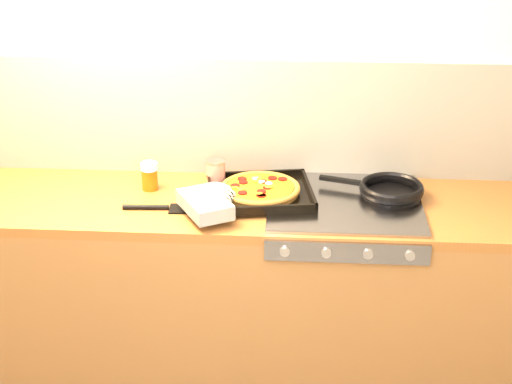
# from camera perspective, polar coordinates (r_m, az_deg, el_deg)

# --- Properties ---
(room_shell) EXTENTS (3.20, 3.20, 3.20)m
(room_shell) POSITION_cam_1_polar(r_m,az_deg,el_deg) (3.29, -1.37, 5.42)
(room_shell) COLOR white
(room_shell) RESTS_ON ground
(counter_run) EXTENTS (3.20, 0.62, 0.90)m
(counter_run) POSITION_cam_1_polar(r_m,az_deg,el_deg) (3.33, -1.70, -7.67)
(counter_run) COLOR brown
(counter_run) RESTS_ON ground
(stovetop) EXTENTS (0.60, 0.56, 0.02)m
(stovetop) POSITION_cam_1_polar(r_m,az_deg,el_deg) (3.11, 6.47, -0.79)
(stovetop) COLOR gray
(stovetop) RESTS_ON counter_run
(pizza_on_tray) EXTENTS (0.55, 0.54, 0.07)m
(pizza_on_tray) POSITION_cam_1_polar(r_m,az_deg,el_deg) (3.08, -0.82, -0.07)
(pizza_on_tray) COLOR black
(pizza_on_tray) RESTS_ON stovetop
(frying_pan) EXTENTS (0.45, 0.32, 0.04)m
(frying_pan) POSITION_cam_1_polar(r_m,az_deg,el_deg) (3.17, 9.72, 0.17)
(frying_pan) COLOR black
(frying_pan) RESTS_ON stovetop
(tomato_can) EXTENTS (0.08, 0.08, 0.11)m
(tomato_can) POSITION_cam_1_polar(r_m,az_deg,el_deg) (3.24, -2.93, 1.39)
(tomato_can) COLOR #A1170D
(tomato_can) RESTS_ON counter_run
(juice_glass) EXTENTS (0.07, 0.07, 0.12)m
(juice_glass) POSITION_cam_1_polar(r_m,az_deg,el_deg) (3.23, -7.75, 1.17)
(juice_glass) COLOR #C84E0B
(juice_glass) RESTS_ON counter_run
(wooden_spoon) EXTENTS (0.30, 0.09, 0.02)m
(wooden_spoon) POSITION_cam_1_polar(r_m,az_deg,el_deg) (3.29, -0.72, 0.95)
(wooden_spoon) COLOR #B06E4A
(wooden_spoon) RESTS_ON counter_run
(black_spatula) EXTENTS (0.28, 0.09, 0.02)m
(black_spatula) POSITION_cam_1_polar(r_m,az_deg,el_deg) (3.06, -6.94, -1.15)
(black_spatula) COLOR black
(black_spatula) RESTS_ON counter_run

